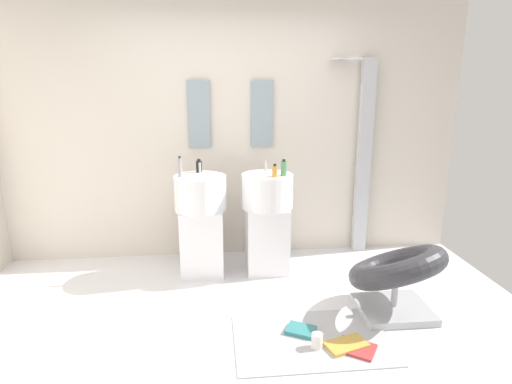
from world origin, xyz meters
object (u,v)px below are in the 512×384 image
pedestal_sink_right (267,219)px  soap_bottle_grey (180,167)px  magazine_teal (301,330)px  magazine_ochre (346,345)px  soap_bottle_green (284,168)px  soap_bottle_black (199,166)px  lounge_chair (396,273)px  pedestal_sink_left (201,221)px  magazine_red (356,348)px  coffee_mug (317,341)px  soap_bottle_amber (275,171)px  shower_column (363,154)px

pedestal_sink_right → soap_bottle_grey: bearing=-178.2°
magazine_teal → magazine_ochre: size_ratio=0.71×
pedestal_sink_right → soap_bottle_green: size_ratio=6.94×
magazine_ochre → soap_bottle_black: 2.09m
pedestal_sink_right → lounge_chair: pedestal_sink_right is taller
magazine_teal → soap_bottle_grey: bearing=158.0°
magazine_ochre → soap_bottle_grey: (-1.20, 1.32, 1.04)m
pedestal_sink_left → magazine_ochre: size_ratio=3.65×
magazine_red → coffee_mug: (-0.27, 0.05, 0.05)m
pedestal_sink_left → soap_bottle_black: bearing=92.8°
coffee_mug → soap_bottle_green: bearing=91.9°
soap_bottle_black → soap_bottle_grey: 0.26m
magazine_red → soap_bottle_green: size_ratio=1.64×
magazine_ochre → soap_bottle_black: bearing=106.5°
magazine_ochre → soap_bottle_amber: soap_bottle_amber is taller
coffee_mug → pedestal_sink_right: bearing=97.8°
magazine_teal → magazine_ochre: bearing=-8.1°
pedestal_sink_right → shower_column: (1.06, 0.40, 0.55)m
pedestal_sink_right → soap_bottle_black: (-0.64, 0.17, 0.50)m
lounge_chair → magazine_ochre: size_ratio=3.74×
magazine_red → coffee_mug: coffee_mug is taller
pedestal_sink_right → lounge_chair: 1.31m
soap_bottle_grey → soap_bottle_amber: bearing=-6.2°
pedestal_sink_left → magazine_red: bearing=-51.9°
lounge_chair → magazine_teal: size_ratio=5.30×
pedestal_sink_right → lounge_chair: (0.92, -0.92, -0.18)m
soap_bottle_green → soap_bottle_amber: 0.10m
soap_bottle_green → soap_bottle_grey: soap_bottle_grey is taller
soap_bottle_green → pedestal_sink_left: bearing=174.4°
magazine_red → soap_bottle_black: 2.15m
soap_bottle_black → soap_bottle_green: 0.82m
pedestal_sink_left → shower_column: bearing=13.4°
shower_column → lounge_chair: (-0.14, -1.33, -0.73)m
magazine_red → soap_bottle_grey: soap_bottle_grey is taller
magazine_teal → coffee_mug: coffee_mug is taller
lounge_chair → soap_bottle_green: soap_bottle_green is taller
soap_bottle_black → soap_bottle_amber: size_ratio=1.05×
pedestal_sink_left → magazine_red: 1.83m
pedestal_sink_right → magazine_red: bearing=-71.9°
soap_bottle_black → soap_bottle_grey: (-0.17, -0.19, 0.03)m
soap_bottle_grey → soap_bottle_amber: soap_bottle_grey is taller
soap_bottle_black → soap_bottle_green: size_ratio=0.83×
magazine_teal → coffee_mug: (0.07, -0.20, 0.04)m
soap_bottle_amber → pedestal_sink_left: bearing=170.1°
pedestal_sink_left → soap_bottle_green: size_ratio=6.94×
magazine_ochre → coffee_mug: size_ratio=2.71×
shower_column → magazine_teal: shower_column is taller
magazine_teal → soap_bottle_green: soap_bottle_green is taller
soap_bottle_amber → soap_bottle_black: bearing=157.5°
pedestal_sink_left → pedestal_sink_right: bearing=0.0°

